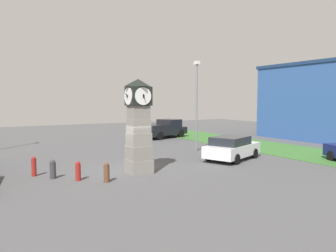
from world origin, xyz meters
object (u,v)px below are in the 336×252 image
(bollard_near_tower, at_px, (34,166))
(bollard_end_row, at_px, (107,172))
(bollard_far_row, at_px, (78,171))
(pickup_truck, at_px, (163,129))
(street_lamp_near_road, at_px, (197,100))
(bollard_mid_row, at_px, (53,169))
(car_end_of_row, at_px, (232,148))
(clock_tower, at_px, (138,127))

(bollard_near_tower, relative_size, bollard_end_row, 1.07)
(bollard_far_row, height_order, pickup_truck, pickup_truck)
(bollard_near_tower, relative_size, street_lamp_near_road, 0.15)
(bollard_mid_row, height_order, street_lamp_near_road, street_lamp_near_road)
(bollard_near_tower, relative_size, car_end_of_row, 0.21)
(bollard_mid_row, distance_m, pickup_truck, 18.01)
(bollard_mid_row, relative_size, pickup_truck, 0.17)
(clock_tower, xyz_separation_m, bollard_near_tower, (-2.03, -4.85, -1.91))
(bollard_end_row, bearing_deg, bollard_far_row, -132.92)
(clock_tower, xyz_separation_m, car_end_of_row, (-0.45, 6.79, -1.63))
(bollard_mid_row, distance_m, street_lamp_near_road, 12.14)
(clock_tower, relative_size, bollard_mid_row, 5.29)
(clock_tower, xyz_separation_m, bollard_far_row, (0.01, -3.18, -1.94))
(clock_tower, relative_size, bollard_near_tower, 4.93)
(clock_tower, bearing_deg, bollard_near_tower, -112.75)
(bollard_end_row, relative_size, pickup_truck, 0.17)
(bollard_mid_row, height_order, bollard_end_row, bollard_end_row)
(bollard_near_tower, distance_m, bollard_mid_row, 1.24)
(clock_tower, height_order, bollard_end_row, clock_tower)
(bollard_far_row, bearing_deg, clock_tower, 90.12)
(bollard_far_row, bearing_deg, pickup_truck, 137.33)
(bollard_mid_row, xyz_separation_m, bollard_end_row, (2.01, 2.01, 0.00))
(bollard_far_row, height_order, car_end_of_row, car_end_of_row)
(pickup_truck, bearing_deg, street_lamp_near_road, -13.61)
(bollard_near_tower, bearing_deg, car_end_of_row, 82.24)
(bollard_near_tower, distance_m, bollard_far_row, 2.63)
(bollard_mid_row, distance_m, bollard_far_row, 1.40)
(bollard_near_tower, relative_size, bollard_far_row, 1.08)
(bollard_end_row, relative_size, street_lamp_near_road, 0.14)
(bollard_far_row, relative_size, pickup_truck, 0.17)
(bollard_far_row, bearing_deg, street_lamp_near_road, 114.45)
(bollard_end_row, bearing_deg, pickup_truck, 141.89)
(car_end_of_row, bearing_deg, clock_tower, -86.24)
(bollard_end_row, distance_m, car_end_of_row, 9.03)
(clock_tower, height_order, street_lamp_near_road, street_lamp_near_road)
(bollard_near_tower, xyz_separation_m, street_lamp_near_road, (-2.57, 11.81, 3.34))
(bollard_mid_row, relative_size, bollard_far_row, 1.00)
(car_end_of_row, bearing_deg, pickup_truck, 169.92)
(bollard_mid_row, xyz_separation_m, pickup_truck, (-12.25, 13.20, 0.46))
(bollard_mid_row, bearing_deg, car_end_of_row, 86.97)
(bollard_mid_row, bearing_deg, bollard_far_row, 42.64)
(clock_tower, height_order, bollard_mid_row, clock_tower)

